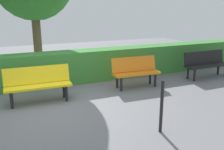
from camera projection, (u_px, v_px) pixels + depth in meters
ground_plane at (53, 109)px, 5.63m from camera, size 20.66×20.66×0.00m
bench_black at (206, 63)px, 8.05m from camera, size 1.61×0.45×0.86m
bench_orange at (135, 71)px, 7.08m from camera, size 1.39×0.53×0.86m
bench_yellow at (38, 83)px, 5.93m from camera, size 1.57×0.52×0.86m
hedge_row at (80, 66)px, 7.58m from camera, size 16.66×0.67×0.96m
railing_post_mid at (162, 107)px, 4.46m from camera, size 0.06×0.06×1.00m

